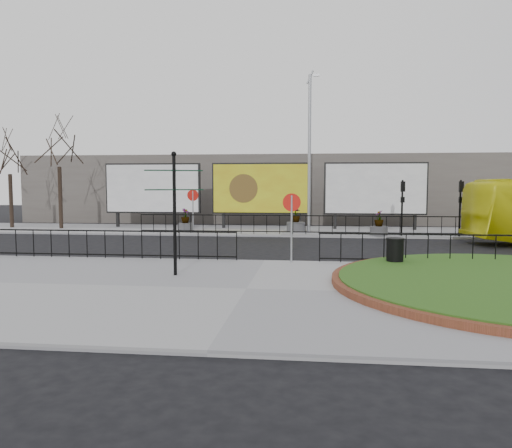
# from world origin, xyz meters

# --- Properties ---
(ground) EXTENTS (90.00, 90.00, 0.00)m
(ground) POSITION_xyz_m (0.00, 0.00, 0.00)
(ground) COLOR black
(ground) RESTS_ON ground
(pavement_near) EXTENTS (30.00, 10.00, 0.12)m
(pavement_near) POSITION_xyz_m (0.00, -5.00, 0.06)
(pavement_near) COLOR gray
(pavement_near) RESTS_ON ground
(pavement_far) EXTENTS (44.00, 6.00, 0.12)m
(pavement_far) POSITION_xyz_m (0.00, 12.00, 0.06)
(pavement_far) COLOR gray
(pavement_far) RESTS_ON ground
(railing_near_left) EXTENTS (10.00, 0.10, 1.10)m
(railing_near_left) POSITION_xyz_m (-6.00, -0.30, 0.67)
(railing_near_left) COLOR black
(railing_near_left) RESTS_ON pavement_near
(railing_near_right) EXTENTS (9.00, 0.10, 1.10)m
(railing_near_right) POSITION_xyz_m (6.50, -0.30, 0.67)
(railing_near_right) COLOR black
(railing_near_right) RESTS_ON pavement_near
(railing_far) EXTENTS (18.00, 0.10, 1.10)m
(railing_far) POSITION_xyz_m (1.00, 9.30, 0.67)
(railing_far) COLOR black
(railing_far) RESTS_ON pavement_far
(speed_sign_far) EXTENTS (0.64, 0.07, 2.47)m
(speed_sign_far) POSITION_xyz_m (-5.00, 9.40, 1.92)
(speed_sign_far) COLOR gray
(speed_sign_far) RESTS_ON pavement_far
(speed_sign_near) EXTENTS (0.64, 0.07, 2.47)m
(speed_sign_near) POSITION_xyz_m (1.00, -0.40, 1.92)
(speed_sign_near) COLOR gray
(speed_sign_near) RESTS_ON pavement_near
(billboard_left) EXTENTS (6.20, 0.31, 4.10)m
(billboard_left) POSITION_xyz_m (-8.50, 12.97, 2.60)
(billboard_left) COLOR black
(billboard_left) RESTS_ON pavement_far
(billboard_mid) EXTENTS (6.20, 0.31, 4.10)m
(billboard_mid) POSITION_xyz_m (-1.50, 12.97, 2.60)
(billboard_mid) COLOR black
(billboard_mid) RESTS_ON pavement_far
(billboard_right) EXTENTS (6.20, 0.31, 4.10)m
(billboard_right) POSITION_xyz_m (5.50, 12.97, 2.60)
(billboard_right) COLOR black
(billboard_right) RESTS_ON pavement_far
(lamp_post) EXTENTS (0.74, 0.18, 9.23)m
(lamp_post) POSITION_xyz_m (1.51, 11.00, 4.83)
(lamp_post) COLOR gray
(lamp_post) RESTS_ON pavement_far
(signal_pole_a) EXTENTS (0.22, 0.26, 3.00)m
(signal_pole_a) POSITION_xyz_m (6.50, 9.34, 2.10)
(signal_pole_a) COLOR black
(signal_pole_a) RESTS_ON pavement_far
(signal_pole_b) EXTENTS (0.22, 0.26, 3.00)m
(signal_pole_b) POSITION_xyz_m (9.50, 9.34, 2.10)
(signal_pole_b) COLOR black
(signal_pole_b) RESTS_ON pavement_far
(tree_left) EXTENTS (2.00, 2.00, 7.00)m
(tree_left) POSITION_xyz_m (-14.00, 11.50, 3.62)
(tree_left) COLOR #2D2119
(tree_left) RESTS_ON pavement_far
(tree_mid) EXTENTS (2.00, 2.00, 6.20)m
(tree_mid) POSITION_xyz_m (-17.50, 11.80, 3.22)
(tree_mid) COLOR #2D2119
(tree_mid) RESTS_ON pavement_far
(building_backdrop) EXTENTS (40.00, 10.00, 5.00)m
(building_backdrop) POSITION_xyz_m (0.00, 22.00, 2.50)
(building_backdrop) COLOR #5D5751
(building_backdrop) RESTS_ON ground
(fingerpost_sign) EXTENTS (1.72, 0.96, 3.79)m
(fingerpost_sign) POSITION_xyz_m (-2.45, -3.28, 2.41)
(fingerpost_sign) COLOR black
(fingerpost_sign) RESTS_ON pavement_near
(litter_bin) EXTENTS (0.60, 0.60, 1.00)m
(litter_bin) POSITION_xyz_m (4.50, -1.11, 0.62)
(litter_bin) COLOR black
(litter_bin) RESTS_ON pavement_near
(planter_a) EXTENTS (0.86, 0.86, 1.32)m
(planter_a) POSITION_xyz_m (-5.87, 11.00, 0.60)
(planter_a) COLOR #4C4C4F
(planter_a) RESTS_ON pavement_far
(planter_b) EXTENTS (1.08, 1.08, 1.44)m
(planter_b) POSITION_xyz_m (0.75, 11.00, 0.58)
(planter_b) COLOR #4C4C4F
(planter_b) RESTS_ON pavement_far
(planter_c) EXTENTS (0.95, 0.95, 1.37)m
(planter_c) POSITION_xyz_m (5.30, 9.40, 0.59)
(planter_c) COLOR #4C4C4F
(planter_c) RESTS_ON pavement_far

